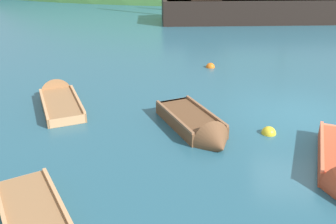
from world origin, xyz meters
The scene contains 6 objects.
ground_plane centered at (0.00, 0.00, 0.00)m, with size 120.00×120.00×0.00m, color #285B70.
sailing_ship centered at (-0.32, 17.48, 0.63)m, with size 16.73×6.41×11.28m.
rowboat_outer_left centered at (-3.17, -1.68, 0.13)m, with size 2.66×3.32×1.10m.
rowboat_center centered at (-8.11, -0.11, 0.09)m, with size 2.72×3.51×1.11m.
buoy_orange centered at (-3.04, 4.95, 0.00)m, with size 0.41×0.41×0.41m, color orange.
buoy_yellow centered at (-1.12, -1.47, 0.00)m, with size 0.43×0.43×0.43m, color yellow.
Camera 1 is at (-2.68, -11.26, 4.85)m, focal length 39.05 mm.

